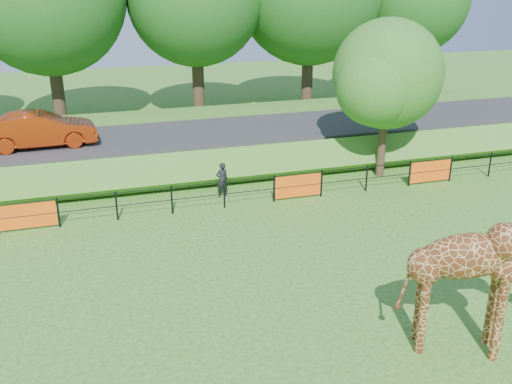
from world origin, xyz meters
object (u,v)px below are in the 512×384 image
car_red (40,130)px  visitor (222,180)px  tree_east (389,78)px  giraffe (507,288)px

car_red → visitor: (6.83, -4.41, -1.47)m
visitor → tree_east: bearing=173.8°
giraffe → car_red: (-10.55, 16.13, 0.46)m
visitor → tree_east: 8.21m
car_red → tree_east: (14.21, -3.97, 2.10)m
giraffe → car_red: giraffe is taller
visitor → tree_east: tree_east is taller
visitor → tree_east: (7.38, 0.44, 3.58)m
visitor → car_red: bearing=-42.5°
giraffe → tree_east: (3.65, 12.15, 2.57)m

